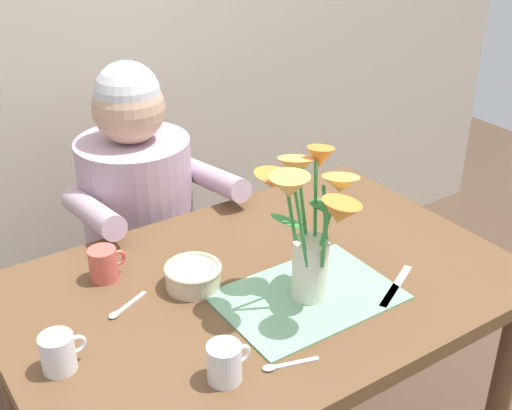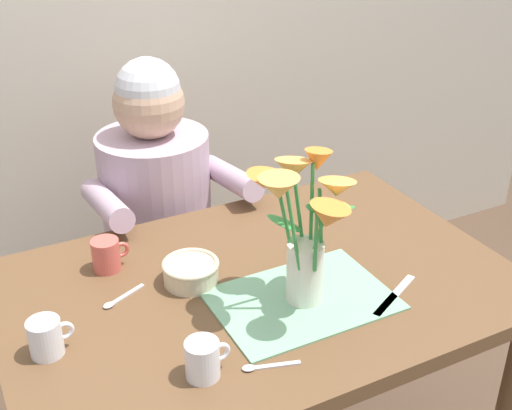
# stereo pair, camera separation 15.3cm
# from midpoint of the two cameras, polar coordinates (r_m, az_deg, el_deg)

# --- Properties ---
(dining_table) EXTENTS (1.20, 0.80, 0.74)m
(dining_table) POSITION_cam_midpoint_polar(r_m,az_deg,el_deg) (1.64, 2.99, -9.52)
(dining_table) COLOR brown
(dining_table) RESTS_ON ground_plane
(seated_person) EXTENTS (0.45, 0.47, 1.14)m
(seated_person) POSITION_cam_midpoint_polar(r_m,az_deg,el_deg) (2.14, -6.27, -2.54)
(seated_person) COLOR #4C4C56
(seated_person) RESTS_ON ground_plane
(striped_placemat) EXTENTS (0.40, 0.28, 0.00)m
(striped_placemat) POSITION_cam_midpoint_polar(r_m,az_deg,el_deg) (1.53, 6.86, -8.16)
(striped_placemat) COLOR #7AB289
(striped_placemat) RESTS_ON dining_table
(flower_vase) EXTENTS (0.27, 0.29, 0.35)m
(flower_vase) POSITION_cam_midpoint_polar(r_m,az_deg,el_deg) (1.41, 7.42, -1.46)
(flower_vase) COLOR silver
(flower_vase) RESTS_ON dining_table
(ceramic_bowl) EXTENTS (0.14, 0.14, 0.06)m
(ceramic_bowl) POSITION_cam_midpoint_polar(r_m,az_deg,el_deg) (1.57, -2.83, -5.78)
(ceramic_bowl) COLOR beige
(ceramic_bowl) RESTS_ON dining_table
(dinner_knife) EXTENTS (0.18, 0.10, 0.00)m
(dinner_knife) POSITION_cam_midpoint_polar(r_m,az_deg,el_deg) (1.58, 14.57, -7.62)
(dinner_knife) COLOR silver
(dinner_knife) RESTS_ON dining_table
(ceramic_mug) EXTENTS (0.09, 0.07, 0.08)m
(ceramic_mug) POSITION_cam_midpoint_polar(r_m,az_deg,el_deg) (1.31, -1.12, -13.22)
(ceramic_mug) COLOR silver
(ceramic_mug) RESTS_ON dining_table
(tea_cup) EXTENTS (0.09, 0.07, 0.08)m
(tea_cup) POSITION_cam_midpoint_polar(r_m,az_deg,el_deg) (1.63, -10.11, -4.30)
(tea_cup) COLOR #CC564C
(tea_cup) RESTS_ON dining_table
(coffee_cup) EXTENTS (0.09, 0.07, 0.08)m
(coffee_cup) POSITION_cam_midpoint_polar(r_m,az_deg,el_deg) (1.40, -14.57, -11.06)
(coffee_cup) COLOR silver
(coffee_cup) RESTS_ON dining_table
(spoon_0) EXTENTS (0.11, 0.06, 0.01)m
(spoon_0) POSITION_cam_midpoint_polar(r_m,az_deg,el_deg) (1.54, -9.02, -8.16)
(spoon_0) COLOR silver
(spoon_0) RESTS_ON dining_table
(spoon_1) EXTENTS (0.12, 0.05, 0.01)m
(spoon_1) POSITION_cam_midpoint_polar(r_m,az_deg,el_deg) (1.35, 3.85, -13.81)
(spoon_1) COLOR silver
(spoon_1) RESTS_ON dining_table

